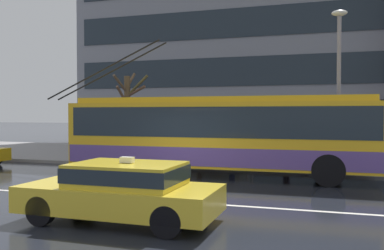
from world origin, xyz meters
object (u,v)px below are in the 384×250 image
(bus_shelter, at_px, (213,120))
(pedestrian_at_shelter, at_px, (238,126))
(pedestrian_waiting_by_pole, at_px, (288,128))
(pedestrian_approaching_curb, at_px, (198,126))
(street_tree_bare, at_px, (128,110))
(taxi_oncoming_near, at_px, (123,189))
(trolleybus, at_px, (220,133))
(street_lamp, at_px, (339,74))
(pedestrian_walking_past, at_px, (232,140))

(bus_shelter, xyz_separation_m, pedestrian_at_shelter, (1.01, 0.69, -0.29))
(pedestrian_waiting_by_pole, bearing_deg, pedestrian_approaching_curb, 175.02)
(pedestrian_waiting_by_pole, bearing_deg, street_tree_bare, 176.21)
(taxi_oncoming_near, height_order, pedestrian_at_shelter, pedestrian_at_shelter)
(trolleybus, bearing_deg, pedestrian_approaching_curb, 118.90)
(taxi_oncoming_near, distance_m, bus_shelter, 10.67)
(pedestrian_approaching_curb, xyz_separation_m, street_tree_bare, (-3.58, 0.15, 0.73))
(bus_shelter, distance_m, street_tree_bare, 4.23)
(street_lamp, bearing_deg, bus_shelter, 166.30)
(bus_shelter, height_order, pedestrian_waiting_by_pole, bus_shelter)
(bus_shelter, bearing_deg, pedestrian_at_shelter, 34.32)
(bus_shelter, xyz_separation_m, pedestrian_approaching_curb, (-0.61, -0.41, -0.28))
(trolleybus, xyz_separation_m, pedestrian_waiting_by_pole, (2.23, 2.93, 0.10))
(trolleybus, height_order, pedestrian_walking_past, trolleybus)
(taxi_oncoming_near, xyz_separation_m, pedestrian_walking_past, (0.34, 9.74, 0.45))
(street_lamp, relative_size, street_tree_bare, 1.47)
(trolleybus, relative_size, pedestrian_approaching_curb, 6.37)
(street_lamp, bearing_deg, pedestrian_at_shelter, 155.38)
(pedestrian_at_shelter, bearing_deg, pedestrian_waiting_by_pole, -31.04)
(taxi_oncoming_near, height_order, pedestrian_approaching_curb, pedestrian_approaching_curb)
(taxi_oncoming_near, distance_m, street_lamp, 10.83)
(bus_shelter, height_order, pedestrian_walking_past, bus_shelter)
(pedestrian_approaching_curb, relative_size, pedestrian_walking_past, 1.17)
(pedestrian_waiting_by_pole, distance_m, street_tree_bare, 7.68)
(trolleybus, height_order, pedestrian_approaching_curb, trolleybus)
(trolleybus, xyz_separation_m, street_lamp, (4.19, 2.38, 2.24))
(taxi_oncoming_near, height_order, bus_shelter, bus_shelter)
(pedestrian_at_shelter, bearing_deg, bus_shelter, -145.68)
(pedestrian_walking_past, bearing_deg, pedestrian_approaching_curb, 166.32)
(trolleybus, bearing_deg, bus_shelter, 107.96)
(pedestrian_at_shelter, bearing_deg, trolleybus, -87.58)
(trolleybus, xyz_separation_m, pedestrian_at_shelter, (-0.19, 4.38, 0.14))
(pedestrian_waiting_by_pole, bearing_deg, pedestrian_walking_past, -178.75)
(street_lamp, distance_m, street_tree_bare, 9.73)
(trolleybus, relative_size, pedestrian_walking_past, 7.45)
(pedestrian_approaching_curb, height_order, street_tree_bare, street_tree_bare)
(pedestrian_waiting_by_pole, xyz_separation_m, street_lamp, (1.95, -0.55, 2.14))
(bus_shelter, height_order, pedestrian_approaching_curb, bus_shelter)
(pedestrian_at_shelter, height_order, pedestrian_walking_past, pedestrian_at_shelter)
(street_tree_bare, bearing_deg, taxi_oncoming_near, -64.55)
(bus_shelter, distance_m, pedestrian_waiting_by_pole, 3.53)
(pedestrian_approaching_curb, distance_m, pedestrian_walking_past, 1.81)
(taxi_oncoming_near, bearing_deg, pedestrian_approaching_curb, 97.40)
(trolleybus, height_order, pedestrian_at_shelter, trolleybus)
(trolleybus, height_order, pedestrian_waiting_by_pole, trolleybus)
(bus_shelter, relative_size, street_tree_bare, 0.89)
(trolleybus, bearing_deg, street_lamp, 29.62)
(bus_shelter, xyz_separation_m, street_tree_bare, (-4.20, -0.26, 0.44))
(pedestrian_at_shelter, relative_size, street_tree_bare, 0.48)
(trolleybus, relative_size, street_tree_bare, 3.02)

